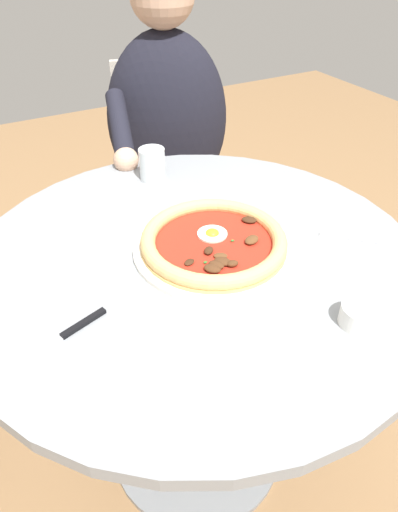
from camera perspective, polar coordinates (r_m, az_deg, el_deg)
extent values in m
cube|color=olive|center=(1.51, -0.27, -22.76)|extent=(6.00, 6.00, 0.02)
cylinder|color=gray|center=(0.94, -0.39, -0.24)|extent=(0.95, 0.95, 0.03)
cylinder|color=gray|center=(1.20, -0.32, -13.87)|extent=(0.11, 0.11, 0.68)
cylinder|color=gray|center=(1.49, -0.27, -22.38)|extent=(0.50, 0.50, 0.02)
cylinder|color=white|center=(0.94, 1.85, 1.06)|extent=(0.34, 0.34, 0.01)
cylinder|color=#E0B26B|center=(0.94, 1.86, 1.46)|extent=(0.30, 0.30, 0.01)
torus|color=#E0B26B|center=(0.93, 1.87, 2.08)|extent=(0.30, 0.30, 0.03)
cylinder|color=red|center=(0.93, 1.87, 1.71)|extent=(0.28, 0.28, 0.00)
cylinder|color=white|center=(0.95, 1.69, 2.81)|extent=(0.06, 0.06, 0.00)
ellipsoid|color=yellow|center=(0.95, 1.69, 2.91)|extent=(0.03, 0.03, 0.02)
ellipsoid|color=#3D2314|center=(1.00, 6.36, 4.56)|extent=(0.04, 0.04, 0.01)
ellipsoid|color=#4C2D19|center=(0.85, 1.71, -1.59)|extent=(0.04, 0.04, 0.01)
ellipsoid|color=brown|center=(0.93, 6.68, 2.06)|extent=(0.04, 0.04, 0.01)
ellipsoid|color=brown|center=(0.89, 2.75, 0.02)|extent=(0.03, 0.03, 0.01)
ellipsoid|color=#3D2314|center=(0.87, -1.24, -0.77)|extent=(0.03, 0.02, 0.01)
ellipsoid|color=#4C2D19|center=(0.86, 2.24, -1.10)|extent=(0.04, 0.04, 0.01)
ellipsoid|color=#4C2D19|center=(0.87, 3.01, -0.68)|extent=(0.04, 0.04, 0.01)
ellipsoid|color=#4C2D19|center=(0.87, 4.28, -0.95)|extent=(0.03, 0.02, 0.01)
ellipsoid|color=#3D2314|center=(0.90, 1.23, 0.71)|extent=(0.03, 0.03, 0.01)
ellipsoid|color=#2D6B28|center=(0.99, 6.61, 4.27)|extent=(0.01, 0.01, 0.00)
ellipsoid|color=#2D6B28|center=(0.87, 0.80, -0.79)|extent=(0.01, 0.01, 0.00)
ellipsoid|color=#2D6B28|center=(0.93, 4.25, 1.96)|extent=(0.01, 0.01, 0.00)
cylinder|color=silver|center=(1.20, -5.92, 11.48)|extent=(0.07, 0.07, 0.08)
cylinder|color=silver|center=(1.21, -5.85, 10.44)|extent=(0.06, 0.06, 0.03)
cube|color=silver|center=(0.78, -20.53, -11.97)|extent=(0.11, 0.05, 0.00)
cube|color=black|center=(0.80, -14.37, -8.20)|extent=(0.09, 0.04, 0.01)
cylinder|color=white|center=(0.82, 19.69, -7.05)|extent=(0.07, 0.07, 0.04)
cylinder|color=olive|center=(0.81, 19.83, -6.58)|extent=(0.06, 0.06, 0.01)
cube|color=#BCBCC1|center=(1.03, 19.63, 1.96)|extent=(0.13, 0.12, 0.00)
cube|color=#282833|center=(1.82, -3.31, 1.35)|extent=(0.42, 0.38, 0.45)
ellipsoid|color=black|center=(1.58, -4.00, 16.60)|extent=(0.45, 0.35, 0.58)
cylinder|color=black|center=(1.35, -9.89, 15.55)|extent=(0.12, 0.26, 0.17)
sphere|color=tan|center=(1.28, -9.21, 11.89)|extent=(0.07, 0.07, 0.07)
cube|color=beige|center=(1.75, -3.71, 8.09)|extent=(0.52, 0.52, 0.02)
cube|color=beige|center=(1.83, -4.53, 17.10)|extent=(0.35, 0.15, 0.43)
cylinder|color=#B7B2A8|center=(1.72, -8.93, -1.92)|extent=(0.02, 0.02, 0.43)
cylinder|color=#B7B2A8|center=(1.74, 3.04, -0.91)|extent=(0.02, 0.02, 0.43)
cylinder|color=#B7B2A8|center=(2.02, -9.06, 4.58)|extent=(0.02, 0.02, 0.43)
cylinder|color=#B7B2A8|center=(2.03, 1.22, 5.39)|extent=(0.02, 0.02, 0.43)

